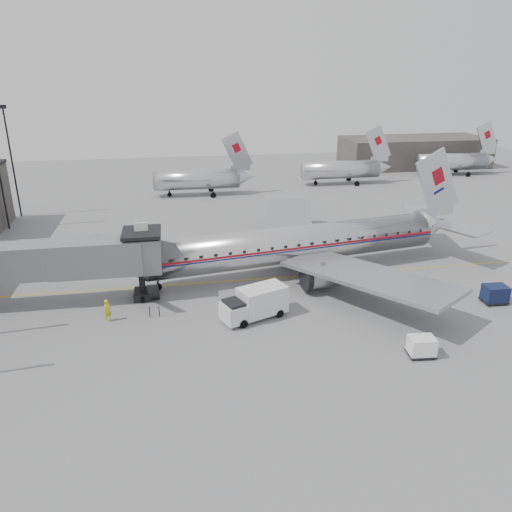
{
  "coord_description": "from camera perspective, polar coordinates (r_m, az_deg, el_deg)",
  "views": [
    {
      "loc": [
        -6.12,
        -39.27,
        20.07
      ],
      "look_at": [
        1.39,
        4.2,
        3.2
      ],
      "focal_mm": 35.0,
      "sensor_mm": 36.0,
      "label": 1
    }
  ],
  "objects": [
    {
      "name": "ground",
      "position": [
        44.52,
        -0.84,
        -5.87
      ],
      "size": [
        160.0,
        160.0,
        0.0
      ],
      "primitive_type": "plane",
      "color": "slate",
      "rests_on": "ground"
    },
    {
      "name": "service_van",
      "position": [
        42.14,
        -0.13,
        -5.38
      ],
      "size": [
        6.04,
        4.08,
        2.66
      ],
      "rotation": [
        0.0,
        0.0,
        0.38
      ],
      "color": "silver",
      "rests_on": "ground"
    },
    {
      "name": "apron_line",
      "position": [
        50.35,
        1.46,
        -2.57
      ],
      "size": [
        60.0,
        0.15,
        0.01
      ],
      "primitive_type": "cube",
      "rotation": [
        0.0,
        0.0,
        1.57
      ],
      "color": "gold",
      "rests_on": "ground"
    },
    {
      "name": "baggage_cart_white",
      "position": [
        39.12,
        18.4,
        -9.76
      ],
      "size": [
        2.06,
        1.64,
        1.52
      ],
      "rotation": [
        0.0,
        0.0,
        -0.09
      ],
      "color": "white",
      "rests_on": "ground"
    },
    {
      "name": "baggage_cart_navy",
      "position": [
        49.83,
        25.65,
        -3.91
      ],
      "size": [
        2.2,
        1.72,
        1.67
      ],
      "rotation": [
        0.0,
        0.0,
        -0.05
      ],
      "color": "#0E173A",
      "rests_on": "ground"
    },
    {
      "name": "distant_aircraft_far",
      "position": [
        105.93,
        21.57,
        10.07
      ],
      "size": [
        16.39,
        3.2,
        10.26
      ],
      "color": "silver",
      "rests_on": "ground"
    },
    {
      "name": "hangar",
      "position": [
        112.96,
        17.59,
        11.28
      ],
      "size": [
        30.0,
        12.0,
        6.0
      ],
      "primitive_type": "cube",
      "color": "#3B3835",
      "rests_on": "ground"
    },
    {
      "name": "distant_aircraft_mid",
      "position": [
        92.15,
        9.74,
        9.79
      ],
      "size": [
        16.39,
        3.2,
        10.26
      ],
      "color": "silver",
      "rests_on": "ground"
    },
    {
      "name": "jet_bridge",
      "position": [
        46.98,
        -22.13,
        -0.45
      ],
      "size": [
        21.0,
        6.2,
        7.1
      ],
      "color": "#5D6062",
      "rests_on": "ground"
    },
    {
      "name": "ramp_worker",
      "position": [
        43.66,
        -16.59,
        -5.98
      ],
      "size": [
        0.83,
        0.81,
        1.92
      ],
      "primitive_type": "imported",
      "rotation": [
        0.0,
        0.0,
        0.75
      ],
      "color": "gold",
      "rests_on": "ground"
    },
    {
      "name": "distant_aircraft_near",
      "position": [
        83.21,
        -6.68,
        8.76
      ],
      "size": [
        16.39,
        3.2,
        10.26
      ],
      "color": "silver",
      "rests_on": "ground"
    },
    {
      "name": "airliner",
      "position": [
        51.35,
        5.29,
        1.45
      ],
      "size": [
        37.77,
        34.73,
        12.01
      ],
      "rotation": [
        0.0,
        0.0,
        0.16
      ],
      "color": "silver",
      "rests_on": "ground"
    }
  ]
}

